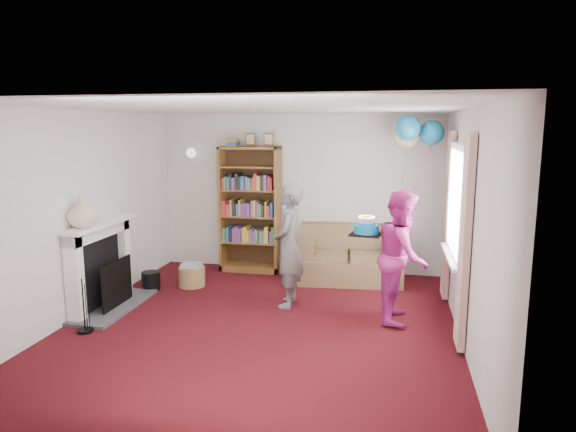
% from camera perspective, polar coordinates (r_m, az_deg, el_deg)
% --- Properties ---
extents(ground, '(5.00, 5.00, 0.00)m').
position_cam_1_polar(ground, '(6.16, -3.12, -12.06)').
color(ground, black).
rests_on(ground, ground).
extents(wall_back, '(4.50, 0.02, 2.50)m').
position_cam_1_polar(wall_back, '(8.23, 1.20, 2.56)').
color(wall_back, silver).
rests_on(wall_back, ground).
extents(wall_left, '(0.02, 5.00, 2.50)m').
position_cam_1_polar(wall_left, '(6.74, -22.16, 0.19)').
color(wall_left, silver).
rests_on(wall_left, ground).
extents(wall_right, '(0.02, 5.00, 2.50)m').
position_cam_1_polar(wall_right, '(5.68, 19.42, -1.33)').
color(wall_right, silver).
rests_on(wall_right, ground).
extents(ceiling, '(4.50, 5.00, 0.01)m').
position_cam_1_polar(ceiling, '(5.72, -3.35, 11.93)').
color(ceiling, white).
rests_on(ceiling, wall_back).
extents(fireplace, '(0.55, 1.80, 1.12)m').
position_cam_1_polar(fireplace, '(6.96, -19.71, -5.59)').
color(fireplace, '#3F3F42').
rests_on(fireplace, ground).
extents(window_bay, '(0.14, 2.02, 2.20)m').
position_cam_1_polar(window_bay, '(6.27, 18.17, -0.69)').
color(window_bay, white).
rests_on(window_bay, ground).
extents(wall_sconce, '(0.16, 0.23, 0.16)m').
position_cam_1_polar(wall_sconce, '(8.52, -10.70, 6.90)').
color(wall_sconce, gold).
rests_on(wall_sconce, ground).
extents(bookcase, '(0.94, 0.42, 2.20)m').
position_cam_1_polar(bookcase, '(8.24, -4.15, 0.61)').
color(bookcase, '#472B14').
rests_on(bookcase, ground).
extents(sofa, '(1.55, 0.82, 0.82)m').
position_cam_1_polar(sofa, '(7.87, 6.85, -4.81)').
color(sofa, brown).
rests_on(sofa, ground).
extents(wicker_basket, '(0.38, 0.38, 0.35)m').
position_cam_1_polar(wicker_basket, '(7.66, -10.63, -6.53)').
color(wicker_basket, '#A07B4A').
rests_on(wicker_basket, ground).
extents(person_striped, '(0.41, 0.60, 1.60)m').
position_cam_1_polar(person_striped, '(6.59, 0.03, -3.29)').
color(person_striped, black).
rests_on(person_striped, ground).
extents(person_magenta, '(0.64, 0.80, 1.57)m').
position_cam_1_polar(person_magenta, '(6.24, 12.60, -4.38)').
color(person_magenta, '#B12378').
rests_on(person_magenta, ground).
extents(birthday_cake, '(0.35, 0.35, 0.22)m').
position_cam_1_polar(birthday_cake, '(6.18, 8.69, -1.45)').
color(birthday_cake, black).
rests_on(birthday_cake, ground).
extents(balloons, '(0.67, 0.72, 1.81)m').
position_cam_1_polar(balloons, '(7.43, 13.96, 8.99)').
color(balloons, '#3F3F3F').
rests_on(balloons, ground).
extents(mantel_vase, '(0.48, 0.48, 0.38)m').
position_cam_1_polar(mantel_vase, '(6.53, -21.90, 0.51)').
color(mantel_vase, beige).
rests_on(mantel_vase, fireplace).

